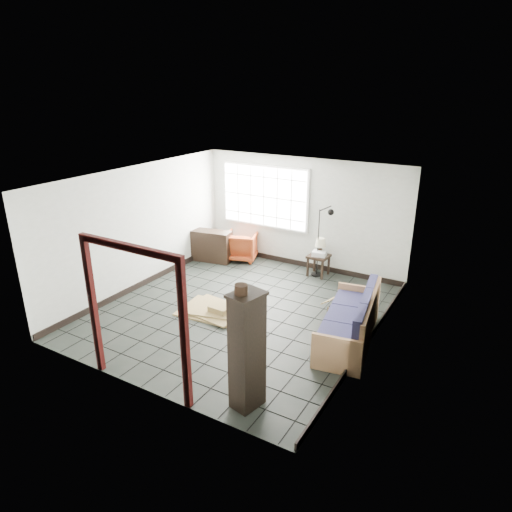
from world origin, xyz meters
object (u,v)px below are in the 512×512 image
Objects in this scene: armchair at (242,245)px; side_table at (319,259)px; futon_sofa at (352,324)px; tall_shelf at (247,351)px.

armchair is 2.06m from side_table.
futon_sofa reaches higher than side_table.
side_table is at bearing 115.09° from futon_sofa.
armchair is 0.45× the size of tall_shelf.
armchair is at bearing 180.00° from side_table.
futon_sofa is 2.45m from tall_shelf.
tall_shelf is at bearing -78.53° from side_table.
tall_shelf is (-0.68, -2.29, 0.53)m from futon_sofa.
armchair is at bearing 137.91° from futon_sofa.
tall_shelf is at bearing 104.30° from armchair.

